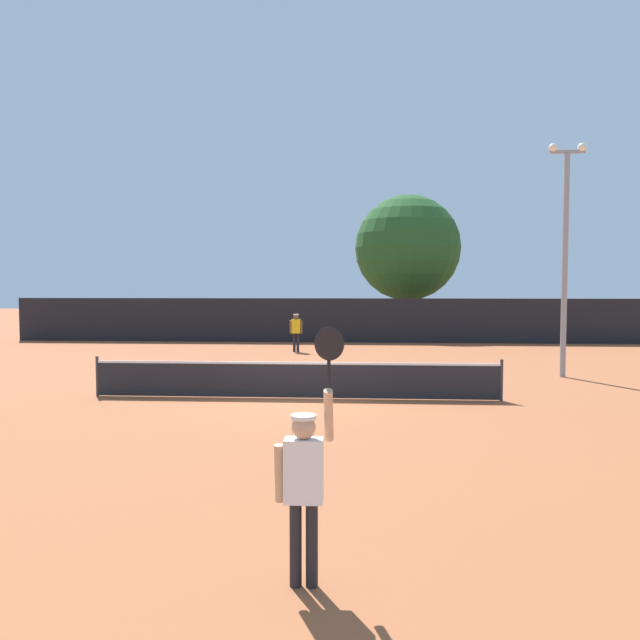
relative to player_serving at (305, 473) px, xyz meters
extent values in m
plane|color=#9E5633|center=(-1.15, 10.07, -1.13)|extent=(120.00, 120.00, 0.00)
cube|color=#232328|center=(-1.15, 10.07, -0.66)|extent=(10.65, 0.03, 0.91)
cube|color=white|center=(-1.15, 10.07, -0.20)|extent=(10.65, 0.04, 0.06)
cylinder|color=#333338|center=(-6.48, 10.07, -0.60)|extent=(0.08, 0.08, 1.07)
cylinder|color=#333338|center=(4.17, 10.07, -0.60)|extent=(0.08, 0.08, 1.07)
cube|color=black|center=(-1.15, 26.10, 0.01)|extent=(33.14, 0.12, 2.29)
cube|color=white|center=(-0.01, -0.01, 0.03)|extent=(0.38, 0.22, 0.63)
sphere|color=tan|center=(-0.01, -0.01, 0.45)|extent=(0.24, 0.24, 0.24)
cylinder|color=white|center=(-0.01, -0.01, 0.55)|extent=(0.25, 0.25, 0.04)
cylinder|color=black|center=(-0.09, -0.01, -0.71)|extent=(0.12, 0.12, 0.85)
cylinder|color=black|center=(0.07, -0.01, -0.71)|extent=(0.12, 0.12, 0.85)
cylinder|color=tan|center=(-0.25, -0.01, -0.01)|extent=(0.09, 0.18, 0.60)
cylinder|color=tan|center=(0.23, 0.08, 0.55)|extent=(0.09, 0.33, 0.57)
cylinder|color=black|center=(0.23, 0.14, 0.96)|extent=(0.04, 0.11, 0.28)
ellipsoid|color=black|center=(0.23, 0.20, 1.25)|extent=(0.30, 0.13, 0.36)
cube|color=yellow|center=(-2.30, 21.32, 0.01)|extent=(0.38, 0.22, 0.62)
sphere|color=brown|center=(-2.30, 21.32, 0.43)|extent=(0.24, 0.24, 0.24)
cylinder|color=white|center=(-2.30, 21.32, 0.53)|extent=(0.25, 0.25, 0.04)
cylinder|color=black|center=(-2.38, 21.32, -0.72)|extent=(0.12, 0.12, 0.84)
cylinder|color=black|center=(-2.22, 21.32, -0.72)|extent=(0.12, 0.12, 0.84)
cylinder|color=brown|center=(-2.54, 21.32, -0.02)|extent=(0.09, 0.18, 0.59)
cylinder|color=brown|center=(-2.06, 21.32, -0.02)|extent=(0.09, 0.16, 0.59)
sphere|color=#CCE033|center=(-1.11, 12.99, -1.10)|extent=(0.07, 0.07, 0.07)
cylinder|color=gray|center=(7.10, 14.42, 2.44)|extent=(0.18, 0.18, 7.16)
cube|color=gray|center=(7.10, 14.42, 6.07)|extent=(1.10, 0.10, 0.10)
sphere|color=#F2EDCC|center=(6.65, 14.42, 6.20)|extent=(0.28, 0.28, 0.28)
sphere|color=#F2EDCC|center=(7.55, 14.42, 6.20)|extent=(0.28, 0.28, 0.28)
cylinder|color=brown|center=(3.36, 31.17, 0.29)|extent=(0.56, 0.56, 2.85)
sphere|color=#235123|center=(3.36, 31.17, 4.05)|extent=(6.24, 6.24, 6.24)
cube|color=#B7B7BC|center=(0.89, 33.64, -0.53)|extent=(1.95, 4.22, 0.90)
cube|color=#2D333D|center=(0.89, 33.34, 0.24)|extent=(1.73, 2.22, 0.64)
cylinder|color=black|center=(0.04, 35.04, -0.83)|extent=(0.22, 0.60, 0.60)
cylinder|color=black|center=(1.74, 35.04, -0.83)|extent=(0.22, 0.60, 0.60)
cylinder|color=black|center=(0.04, 32.24, -0.83)|extent=(0.22, 0.60, 0.60)
cylinder|color=black|center=(1.74, 32.24, -0.83)|extent=(0.22, 0.60, 0.60)
camera|label=1|loc=(0.53, -5.92, 1.83)|focal=34.69mm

